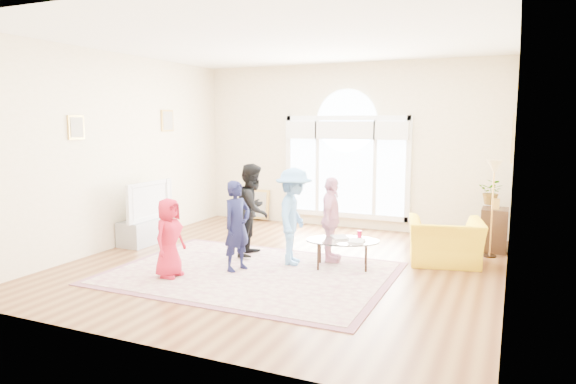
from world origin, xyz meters
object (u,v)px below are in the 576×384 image
at_px(tv_console, 146,231).
at_px(armchair, 445,242).
at_px(area_rug, 250,273).
at_px(coffee_table, 343,241).
at_px(television, 145,200).

distance_m(tv_console, armchair, 4.96).
relative_size(area_rug, armchair, 3.49).
bearing_deg(tv_console, coffee_table, -1.91).
relative_size(tv_console, television, 0.88).
bearing_deg(area_rug, television, 160.72).
distance_m(tv_console, coffee_table, 3.60).
bearing_deg(armchair, coffee_table, 20.44).
relative_size(television, armchair, 1.10).
xyz_separation_m(area_rug, armchair, (2.39, 1.59, 0.33)).
distance_m(area_rug, tv_console, 2.67).
relative_size(tv_console, armchair, 0.97).
xyz_separation_m(coffee_table, armchair, (1.31, 0.83, -0.06)).
bearing_deg(tv_console, television, -0.00).
relative_size(television, coffee_table, 0.96).
bearing_deg(coffee_table, television, 162.09).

